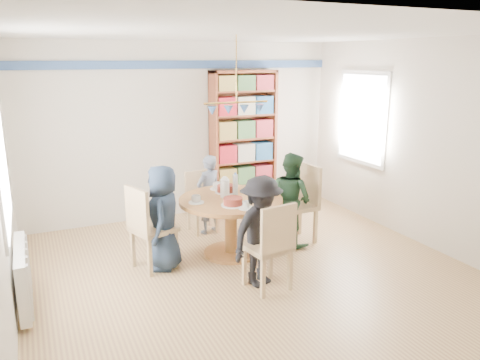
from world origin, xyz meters
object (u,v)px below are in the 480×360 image
radiator (23,276)px  person_right (291,199)px  chair_right (302,200)px  chair_near (272,243)px  person_near (261,231)px  chair_far (200,198)px  person_left (163,218)px  bookshelf (243,143)px  dining_table (231,213)px  person_far (209,194)px  chair_left (147,224)px

radiator → person_right: (3.30, 0.39, 0.28)m
chair_right → person_right: 0.20m
chair_right → chair_near: bearing=-133.7°
person_right → person_near: person_right is taller
chair_far → person_left: bearing=-129.0°
chair_right → chair_far: 1.48m
chair_right → person_left: size_ratio=0.84×
chair_right → chair_near: size_ratio=1.06×
person_left → bookshelf: size_ratio=0.56×
chair_right → dining_table: bearing=-177.4°
person_left → person_right: 1.76m
radiator → dining_table: bearing=8.8°
radiator → chair_near: bearing=-16.1°
person_near → bookshelf: bookshelf is taller
person_left → person_far: 1.26m
radiator → person_near: 2.46m
dining_table → person_far: size_ratio=1.14×
radiator → person_near: bearing=-12.1°
person_far → radiator: bearing=5.7°
chair_right → person_near: person_near is taller
radiator → person_left: (1.54, 0.35, 0.28)m
chair_left → person_near: bearing=-40.6°
chair_far → person_far: size_ratio=0.76×
person_far → person_right: bearing=114.7°
chair_far → chair_near: chair_near is taller
radiator → dining_table: size_ratio=0.77×
radiator → person_near: person_near is taller
chair_near → person_near: size_ratio=0.80×
dining_table → chair_near: 1.07m
dining_table → person_right: person_right is taller
chair_left → person_right: 1.95m
chair_left → bookshelf: size_ratio=0.45×
dining_table → bookshelf: bookshelf is taller
person_far → bookshelf: 1.35m
chair_left → bookshelf: (2.02, 1.66, 0.55)m
chair_right → chair_far: chair_right is taller
chair_far → person_near: size_ratio=0.70×
person_near → bookshelf: bearing=47.9°
chair_far → person_right: person_right is taller
chair_right → chair_left: bearing=-178.8°
chair_left → chair_far: 1.43m
radiator → person_right: person_right is taller
chair_near → person_near: (-0.04, 0.18, 0.08)m
dining_table → chair_near: (0.01, -1.07, -0.01)m
person_left → bookshelf: bookshelf is taller
chair_right → chair_far: size_ratio=1.21×
person_near → bookshelf: (0.98, 2.55, 0.49)m
radiator → bookshelf: size_ratio=0.44×
person_far → chair_right: bearing=121.8°
radiator → person_far: (2.44, 1.22, 0.22)m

